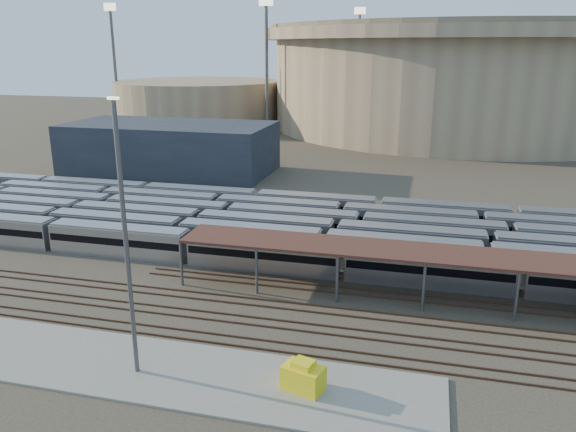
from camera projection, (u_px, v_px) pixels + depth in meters
The scene contains 13 objects.
ground at pixel (248, 298), 58.62m from camera, with size 420.00×420.00×0.00m, color #383026.
apron at pixel (133, 366), 45.85m from camera, with size 50.00×9.00×0.20m, color gray.
subway_trains at pixel (301, 229), 74.90m from camera, with size 130.39×23.90×3.60m.
inspection_shed at pixel (470, 258), 55.69m from camera, with size 60.30×6.00×5.30m.
empty_tracks at pixel (232, 318), 53.95m from camera, with size 170.00×9.62×0.18m.
stadium at pixel (460, 75), 177.79m from camera, with size 124.00×124.00×32.50m.
secondary_arena at pixel (199, 102), 191.29m from camera, with size 56.00×56.00×14.00m, color gray.
service_building at pixel (170, 148), 116.42m from camera, with size 42.00×20.00×10.00m, color #1E232D.
floodlight_0 at pixel (267, 63), 161.71m from camera, with size 4.00×1.00×38.40m.
floodlight_1 at pixel (114, 61), 183.94m from camera, with size 4.00×1.00×38.40m.
floodlight_3 at pixel (358, 59), 203.37m from camera, with size 4.00×1.00×38.40m.
yard_light_pole at pixel (126, 243), 41.88m from camera, with size 0.81×0.36×21.64m.
yellow_equipment at pixel (303, 378), 42.40m from camera, with size 3.06×1.91×1.91m, color yellow.
Camera 1 is at (17.25, -50.93, 25.19)m, focal length 35.00 mm.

